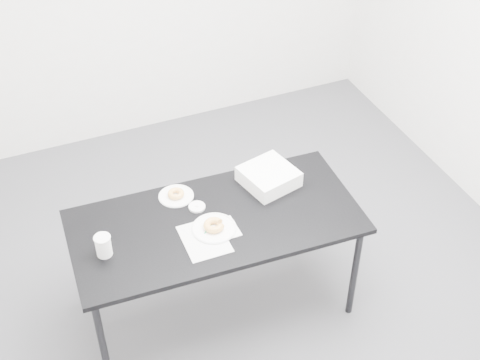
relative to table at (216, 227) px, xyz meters
name	(u,v)px	position (x,y,z in m)	size (l,w,h in m)	color
floor	(235,286)	(0.16, 0.11, -0.70)	(4.00, 4.00, 0.00)	#4A494E
table	(216,227)	(0.00, 0.00, 0.00)	(1.69, 0.85, 0.75)	black
scorecard	(204,239)	(-0.11, -0.12, 0.06)	(0.24, 0.30, 0.00)	silver
logo_patch	(213,225)	(-0.03, -0.04, 0.06)	(0.05, 0.05, 0.00)	green
pen	(210,226)	(-0.05, -0.04, 0.06)	(0.01, 0.01, 0.14)	#0E9C57
napkin	(222,229)	(0.00, -0.09, 0.06)	(0.18, 0.18, 0.00)	silver
plate_near	(214,228)	(-0.04, -0.07, 0.06)	(0.25, 0.25, 0.01)	white
donut_near	(214,225)	(-0.04, -0.07, 0.09)	(0.12, 0.12, 0.04)	#DE8B46
plate_far	(176,196)	(-0.14, 0.28, 0.06)	(0.21, 0.21, 0.01)	white
donut_far	(176,194)	(-0.14, 0.28, 0.08)	(0.10, 0.10, 0.03)	#DE8B46
coffee_cup	(103,246)	(-0.65, -0.02, 0.12)	(0.08, 0.08, 0.13)	white
cup_lid	(197,207)	(-0.06, 0.14, 0.06)	(0.10, 0.10, 0.01)	white
bakery_box	(269,177)	(0.41, 0.18, 0.11)	(0.29, 0.29, 0.10)	white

